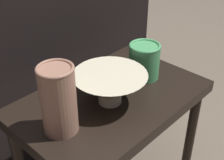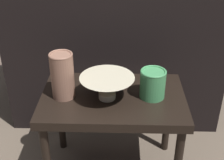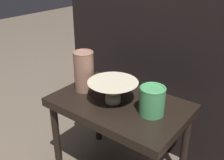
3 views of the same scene
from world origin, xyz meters
name	(u,v)px [view 1 (image 1 of 3)]	position (x,y,z in m)	size (l,w,h in m)	color
table	(111,110)	(0.00, 0.00, 0.38)	(0.62, 0.40, 0.44)	black
couch_backdrop	(16,43)	(0.00, 0.56, 0.45)	(1.19, 0.50, 0.89)	black
bowl	(110,85)	(-0.02, -0.02, 0.50)	(0.23, 0.23, 0.10)	beige
vase_textured_left	(58,99)	(-0.21, -0.01, 0.54)	(0.10, 0.10, 0.20)	#996B56
vase_colorful_right	(145,61)	(0.17, 0.00, 0.51)	(0.11, 0.11, 0.13)	#47995B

